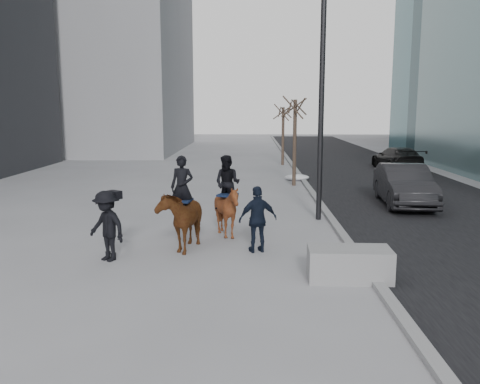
{
  "coord_description": "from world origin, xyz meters",
  "views": [
    {
      "loc": [
        0.29,
        -12.37,
        3.77
      ],
      "look_at": [
        0.0,
        1.2,
        1.5
      ],
      "focal_mm": 38.0,
      "sensor_mm": 36.0,
      "label": 1
    }
  ],
  "objects_px": {
    "car_near": "(404,185)",
    "mounted_left": "(182,214)",
    "planter": "(349,264)",
    "mounted_right": "(227,205)"
  },
  "relations": [
    {
      "from": "car_near",
      "to": "mounted_left",
      "type": "bearing_deg",
      "value": -136.59
    },
    {
      "from": "planter",
      "to": "car_near",
      "type": "height_order",
      "value": "car_near"
    },
    {
      "from": "car_near",
      "to": "planter",
      "type": "bearing_deg",
      "value": -108.81
    },
    {
      "from": "planter",
      "to": "mounted_right",
      "type": "distance_m",
      "value": 4.75
    },
    {
      "from": "mounted_left",
      "to": "planter",
      "type": "bearing_deg",
      "value": -31.93
    },
    {
      "from": "planter",
      "to": "car_near",
      "type": "bearing_deg",
      "value": 66.7
    },
    {
      "from": "car_near",
      "to": "mounted_left",
      "type": "height_order",
      "value": "mounted_left"
    },
    {
      "from": "mounted_left",
      "to": "car_near",
      "type": "bearing_deg",
      "value": 38.92
    },
    {
      "from": "car_near",
      "to": "mounted_right",
      "type": "bearing_deg",
      "value": -138.17
    },
    {
      "from": "planter",
      "to": "mounted_right",
      "type": "bearing_deg",
      "value": 127.3
    }
  ]
}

